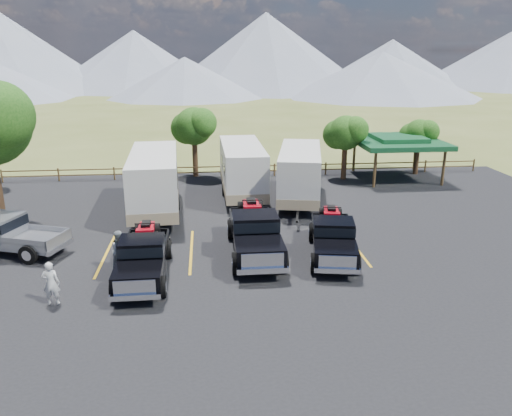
{
  "coord_description": "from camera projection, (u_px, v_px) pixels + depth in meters",
  "views": [
    {
      "loc": [
        -1.12,
        -18.39,
        9.22
      ],
      "look_at": [
        1.28,
        5.57,
        1.6
      ],
      "focal_mm": 35.0,
      "sensor_mm": 36.0,
      "label": 1
    }
  ],
  "objects": [
    {
      "name": "rig_right",
      "position": [
        333.0,
        235.0,
        23.21
      ],
      "size": [
        2.94,
        6.2,
        1.99
      ],
      "rotation": [
        0.0,
        0.0,
        -0.18
      ],
      "color": "black",
      "rests_on": "asphalt_lot"
    },
    {
      "name": "tree_north",
      "position": [
        194.0,
        126.0,
        37.03
      ],
      "size": [
        3.46,
        3.24,
        5.25
      ],
      "color": "black",
      "rests_on": "ground"
    },
    {
      "name": "trailer_center",
      "position": [
        242.0,
        170.0,
        32.39
      ],
      "size": [
        2.65,
        9.78,
        3.4
      ],
      "rotation": [
        0.0,
        0.0,
        0.01
      ],
      "color": "silver",
      "rests_on": "asphalt_lot"
    },
    {
      "name": "person_a",
      "position": [
        51.0,
        283.0,
        18.68
      ],
      "size": [
        0.64,
        0.44,
        1.72
      ],
      "primitive_type": "imported",
      "rotation": [
        0.0,
        0.0,
        3.19
      ],
      "color": "silver",
      "rests_on": "asphalt_lot"
    },
    {
      "name": "trailer_left",
      "position": [
        155.0,
        182.0,
        29.03
      ],
      "size": [
        3.11,
        10.26,
        3.56
      ],
      "rotation": [
        0.0,
        0.0,
        0.06
      ],
      "color": "silver",
      "rests_on": "asphalt_lot"
    },
    {
      "name": "asphalt_lot",
      "position": [
        234.0,
        258.0,
        23.18
      ],
      "size": [
        44.0,
        34.0,
        0.04
      ],
      "primitive_type": "cube",
      "color": "black",
      "rests_on": "ground"
    },
    {
      "name": "rig_left",
      "position": [
        143.0,
        255.0,
        21.0
      ],
      "size": [
        2.12,
        5.94,
        1.98
      ],
      "rotation": [
        0.0,
        0.0,
        0.01
      ],
      "color": "black",
      "rests_on": "asphalt_lot"
    },
    {
      "name": "mountain_range",
      "position": [
        176.0,
        56.0,
        117.76
      ],
      "size": [
        209.0,
        71.0,
        20.0
      ],
      "color": "slate",
      "rests_on": "ground"
    },
    {
      "name": "pickup_silver",
      "position": [
        5.0,
        234.0,
        23.5
      ],
      "size": [
        6.34,
        3.84,
        1.81
      ],
      "rotation": [
        0.0,
        0.0,
        -1.91
      ],
      "color": "gray",
      "rests_on": "asphalt_lot"
    },
    {
      "name": "person_b",
      "position": [
        120.0,
        251.0,
        21.57
      ],
      "size": [
        1.12,
        1.1,
        1.82
      ],
      "primitive_type": "imported",
      "rotation": [
        0.0,
        0.0,
        0.74
      ],
      "color": "gray",
      "rests_on": "asphalt_lot"
    },
    {
      "name": "rig_center",
      "position": [
        255.0,
        231.0,
        23.4
      ],
      "size": [
        2.39,
        6.73,
        2.24
      ],
      "rotation": [
        0.0,
        0.0,
        -0.0
      ],
      "color": "black",
      "rests_on": "asphalt_lot"
    },
    {
      "name": "pavilion",
      "position": [
        398.0,
        142.0,
        36.86
      ],
      "size": [
        6.2,
        6.2,
        3.22
      ],
      "color": "brown",
      "rests_on": "ground"
    },
    {
      "name": "stall_lines",
      "position": [
        233.0,
        249.0,
        24.12
      ],
      "size": [
        12.12,
        5.5,
        0.01
      ],
      "color": "gold",
      "rests_on": "asphalt_lot"
    },
    {
      "name": "ground",
      "position": [
        238.0,
        287.0,
        20.34
      ],
      "size": [
        320.0,
        320.0,
        0.0
      ],
      "primitive_type": "plane",
      "color": "#4F5825",
      "rests_on": "ground"
    },
    {
      "name": "rail_fence",
      "position": [
        248.0,
        169.0,
        37.89
      ],
      "size": [
        36.12,
        0.12,
        1.0
      ],
      "color": "brown",
      "rests_on": "ground"
    },
    {
      "name": "tree_ne_b",
      "position": [
        419.0,
        134.0,
        37.91
      ],
      "size": [
        2.77,
        2.59,
        4.27
      ],
      "color": "black",
      "rests_on": "ground"
    },
    {
      "name": "tree_ne_a",
      "position": [
        345.0,
        133.0,
        36.28
      ],
      "size": [
        3.11,
        2.92,
        4.76
      ],
      "color": "black",
      "rests_on": "ground"
    },
    {
      "name": "trailer_right",
      "position": [
        300.0,
        174.0,
        31.4
      ],
      "size": [
        3.99,
        9.59,
        3.32
      ],
      "rotation": [
        0.0,
        0.0,
        -0.2
      ],
      "color": "silver",
      "rests_on": "asphalt_lot"
    }
  ]
}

